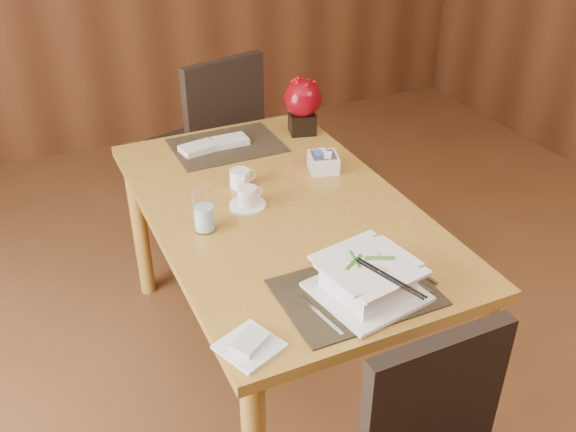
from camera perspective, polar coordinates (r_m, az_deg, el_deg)
name	(u,v)px	position (r m, az deg, el deg)	size (l,w,h in m)	color
dining_table	(280,229)	(2.36, -0.74, -1.13)	(0.90, 1.50, 0.75)	#B58332
placemat_near	(356,292)	(1.91, 6.06, -6.76)	(0.45, 0.33, 0.01)	black
placemat_far	(227,145)	(2.76, -5.46, 6.26)	(0.45, 0.33, 0.01)	black
soup_setting	(368,280)	(1.87, 7.10, -5.62)	(0.33, 0.33, 0.12)	white
coffee_cup	(247,198)	(2.30, -3.62, 1.57)	(0.13, 0.13, 0.08)	white
water_glass	(204,209)	(2.15, -7.51, 0.66)	(0.07, 0.07, 0.17)	white
creamer_jug	(240,178)	(2.43, -4.31, 3.35)	(0.10, 0.10, 0.07)	white
sugar_caddy	(323,162)	(2.55, 3.16, 4.78)	(0.11, 0.11, 0.07)	white
berry_decor	(302,103)	(2.83, 1.29, 10.01)	(0.17, 0.17, 0.24)	black
napkins_far	(217,144)	(2.74, -6.36, 6.39)	(0.29, 0.10, 0.03)	silver
bread_plate	(250,346)	(1.73, -3.43, -11.47)	(0.15, 0.15, 0.01)	white
far_chair	(214,136)	(3.33, -6.64, 7.09)	(0.56, 0.56, 0.99)	black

